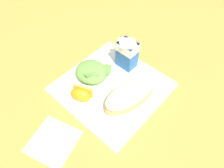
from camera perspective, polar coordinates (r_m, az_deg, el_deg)
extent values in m
plane|color=#C67A33|center=(0.63, 0.00, -1.46)|extent=(3.00, 3.00, 0.00)
cube|color=white|center=(0.62, 0.00, -1.02)|extent=(0.28, 0.28, 0.02)
ellipsoid|color=tan|center=(0.58, 4.90, -3.33)|extent=(0.10, 0.18, 0.03)
ellipsoid|color=brown|center=(0.57, 4.97, -2.72)|extent=(0.09, 0.16, 0.01)
ellipsoid|color=#EAD184|center=(0.56, 5.02, -2.31)|extent=(0.10, 0.17, 0.01)
ellipsoid|color=#5B8E3D|center=(0.63, -5.61, 3.34)|extent=(0.10, 0.09, 0.04)
cube|color=#5B8E3D|center=(0.62, -7.65, 3.64)|extent=(0.04, 0.03, 0.02)
cube|color=#3D7028|center=(0.61, -6.76, 2.59)|extent=(0.04, 0.04, 0.02)
cube|color=#5B8E3D|center=(0.60, -6.17, 2.89)|extent=(0.03, 0.03, 0.01)
cube|color=#5B8E3D|center=(0.60, -5.08, 2.81)|extent=(0.04, 0.04, 0.01)
cube|color=#4C8433|center=(0.62, -1.28, 3.99)|extent=(0.04, 0.04, 0.02)
cube|color=#23569E|center=(0.64, 4.13, 8.01)|extent=(0.06, 0.04, 0.09)
cube|color=white|center=(0.62, 4.30, 10.07)|extent=(0.06, 0.04, 0.03)
pyramid|color=white|center=(0.60, 4.44, 11.76)|extent=(0.06, 0.04, 0.02)
ellipsoid|color=orange|center=(0.58, -8.49, -2.94)|extent=(0.07, 0.06, 0.04)
cube|color=gold|center=(0.59, -7.83, -1.72)|extent=(0.05, 0.03, 0.03)
cube|color=white|center=(0.57, -16.06, -14.50)|extent=(0.14, 0.14, 0.00)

